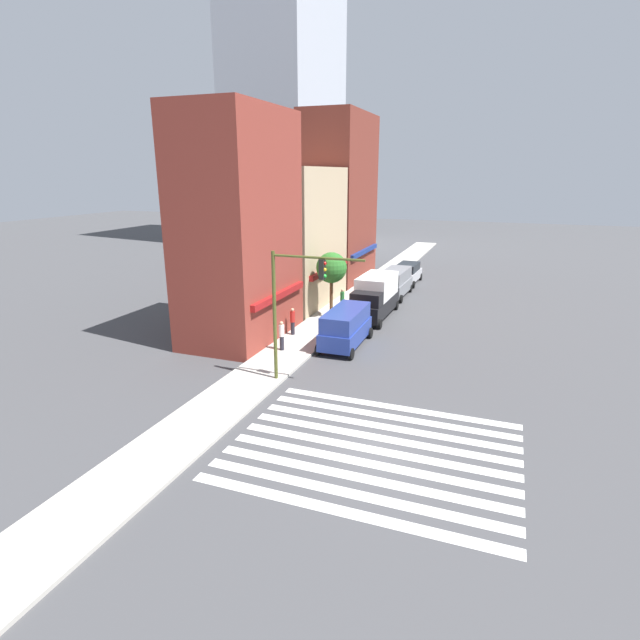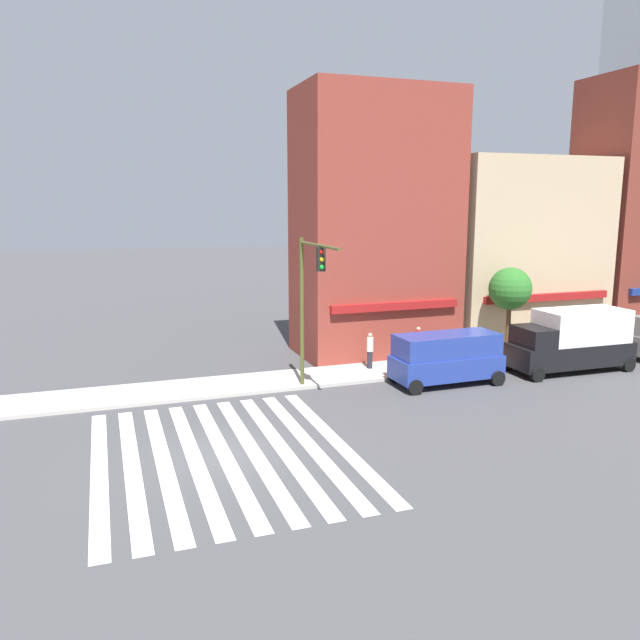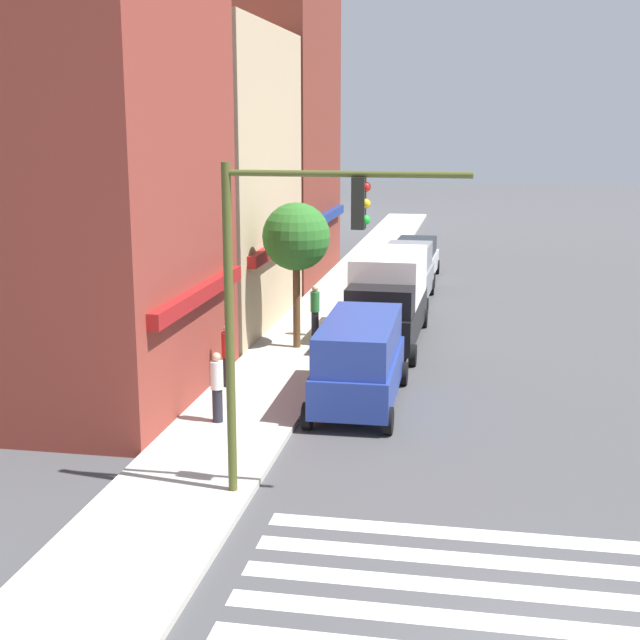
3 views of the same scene
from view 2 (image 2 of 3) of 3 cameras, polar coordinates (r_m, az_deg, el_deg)
The scene contains 11 objects.
ground_plane at distance 21.23m, azimuth -8.76°, elevation -12.04°, with size 200.00×200.00×0.00m, color #424244.
sidewalk_left at distance 28.20m, azimuth -11.62°, elevation -6.20°, with size 120.00×3.00×0.15m.
crosswalk_stripes at distance 21.23m, azimuth -8.76°, elevation -12.03°, with size 8.28×10.80×0.01m.
storefront_row at distance 39.41m, azimuth 19.41°, elevation 8.20°, with size 28.47×5.30×15.63m.
traffic_signal at distance 26.26m, azimuth -1.00°, elevation 2.74°, with size 0.32×4.65×6.69m.
van_blue at distance 28.88m, azimuth 11.50°, elevation -3.31°, with size 5.03×2.22×2.34m.
box_truck_black at distance 32.88m, azimuth 22.02°, elevation -1.65°, with size 6.24×2.42×3.04m.
pedestrian_green_top at distance 34.85m, azimuth 19.27°, elevation -1.67°, with size 0.32×0.32×1.77m.
pedestrian_white_shirt at distance 30.63m, azimuth 4.59°, elevation -2.74°, with size 0.32×0.32×1.77m.
pedestrian_red_jacket at distance 32.42m, azimuth 8.95°, elevation -2.09°, with size 0.32×0.32×1.77m.
street_tree at distance 33.62m, azimuth 16.99°, elevation 2.71°, with size 2.19×2.19×4.75m.
Camera 2 is at (-3.42, -19.31, 8.14)m, focal length 35.00 mm.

